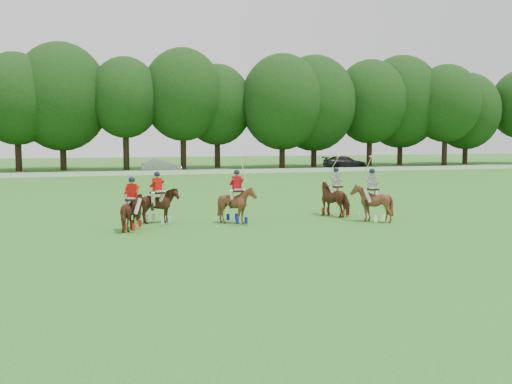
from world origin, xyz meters
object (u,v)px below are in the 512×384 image
object	(u,v)px
polo_red_a	(132,212)
polo_red_c	(237,204)
car_right	(345,163)
polo_red_b	(157,205)
polo_ball	(217,227)
polo_stripe_a	(336,198)
car_mid	(161,166)
polo_stripe_b	(372,202)

from	to	relation	value
polo_red_a	polo_red_c	xyz separation A→B (m)	(4.50, 0.62, 0.08)
car_right	polo_red_b	size ratio (longest dim) A/B	2.31
polo_ball	polo_stripe_a	bearing A→B (deg)	17.65
car_right	polo_stripe_a	distance (m)	41.02
polo_red_c	polo_ball	size ratio (longest dim) A/B	32.19
polo_red_c	car_mid	bearing A→B (deg)	87.92
polo_red_a	polo_ball	size ratio (longest dim) A/B	24.18
car_right	polo_red_a	distance (m)	47.36
polo_stripe_a	car_mid	bearing A→B (deg)	95.80
polo_red_c	polo_stripe_a	xyz separation A→B (m)	(5.13, 1.02, -0.01)
car_mid	polo_ball	bearing A→B (deg)	174.76
polo_stripe_a	polo_red_b	bearing A→B (deg)	-179.74
polo_red_a	polo_stripe_a	bearing A→B (deg)	9.63
car_right	polo_red_c	bearing A→B (deg)	153.35
car_right	polo_red_b	world-z (taller)	polo_red_b
polo_red_b	polo_stripe_b	size ratio (longest dim) A/B	0.78
polo_red_b	polo_stripe_b	bearing A→B (deg)	-12.77
polo_red_c	polo_ball	bearing A→B (deg)	-138.73
polo_red_c	car_right	bearing A→B (deg)	58.77
car_mid	polo_red_b	distance (m)	37.26
polo_red_b	car_right	bearing A→B (deg)	54.56
polo_red_b	polo_ball	bearing A→B (deg)	-41.38
car_right	polo_stripe_b	xyz separation A→B (m)	(-17.10, -39.05, 0.10)
car_right	polo_stripe_a	bearing A→B (deg)	158.75
polo_stripe_b	car_mid	bearing A→B (deg)	96.61
car_right	polo_red_c	xyz separation A→B (m)	(-23.00, -37.94, 0.09)
polo_red_b	polo_stripe_a	world-z (taller)	polo_stripe_a
car_mid	polo_red_a	world-z (taller)	polo_red_a
car_mid	car_right	world-z (taller)	car_right
car_mid	polo_red_b	size ratio (longest dim) A/B	1.86
polo_stripe_a	polo_ball	world-z (taller)	polo_stripe_a
polo_stripe_b	polo_red_c	bearing A→B (deg)	169.34
car_right	polo_stripe_b	size ratio (longest dim) A/B	1.81
car_mid	polo_ball	distance (m)	38.99
car_right	polo_red_c	distance (m)	44.36
car_mid	car_right	distance (m)	21.62
polo_red_a	polo_stripe_b	xyz separation A→B (m)	(10.40, -0.49, 0.09)
polo_red_a	polo_red_b	world-z (taller)	polo_red_b
polo_stripe_a	car_right	bearing A→B (deg)	64.17
car_right	polo_red_b	bearing A→B (deg)	149.13
polo_red_b	polo_red_c	bearing A→B (deg)	-16.44
polo_red_b	polo_ball	xyz separation A→B (m)	(2.21, -1.94, -0.77)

